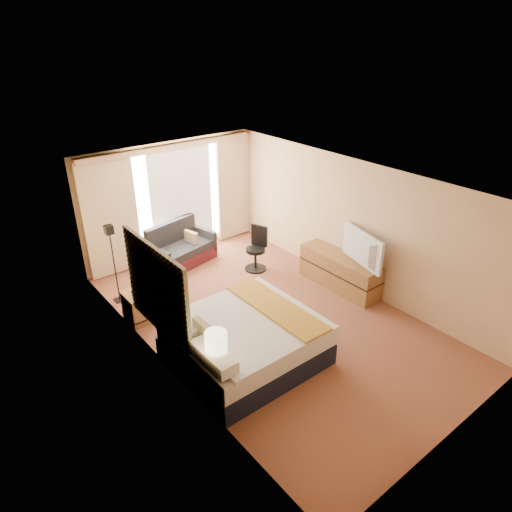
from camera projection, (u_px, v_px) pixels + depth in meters
floor at (270, 318)px, 8.36m from camera, size 4.20×7.00×0.02m
ceiling at (272, 182)px, 7.18m from camera, size 4.20×7.00×0.02m
wall_back at (170, 200)px, 10.21m from camera, size 4.20×0.02×2.60m
wall_front at (464, 361)px, 5.33m from camera, size 4.20×0.02×2.60m
wall_left at (160, 296)px, 6.61m from camera, size 0.02×7.00×2.60m
wall_right at (353, 225)px, 8.93m from camera, size 0.02×7.00×2.60m
headboard at (157, 290)px, 6.78m from camera, size 0.06×1.85×1.50m
nightstand_left at (217, 383)px, 6.47m from camera, size 0.45×0.52×0.55m
nightstand_right at (139, 306)px, 8.21m from camera, size 0.45×0.52×0.55m
media_dresser at (339, 271)px, 9.22m from camera, size 0.50×1.80×0.70m
window at (181, 197)px, 10.32m from camera, size 2.30×0.02×2.30m
curtains at (172, 197)px, 10.08m from camera, size 4.12×0.19×2.56m
bed at (245, 341)px, 7.15m from camera, size 2.14×1.96×1.04m
loveseat at (180, 250)px, 10.19m from camera, size 1.61×1.09×0.92m
floor_lamp at (112, 249)px, 8.40m from camera, size 0.20×0.20×1.58m
desk_chair at (257, 250)px, 9.89m from camera, size 0.49×0.49×0.98m
lamp_left at (216, 342)px, 6.06m from camera, size 0.30×0.30×0.64m
lamp_right at (138, 273)px, 7.89m from camera, size 0.26×0.26×0.55m
tissue_box at (222, 361)px, 6.39m from camera, size 0.12×0.12×0.11m
telephone at (137, 291)px, 8.08m from camera, size 0.18×0.15×0.06m
television at (357, 249)px, 8.59m from camera, size 0.44×1.16×0.67m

